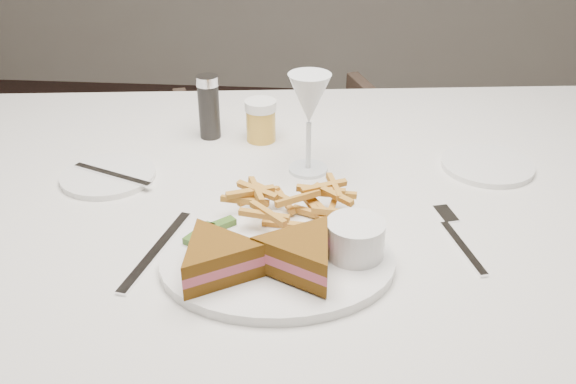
# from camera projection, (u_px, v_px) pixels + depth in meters

# --- Properties ---
(table) EXTENTS (1.66, 1.21, 0.75)m
(table) POSITION_uv_depth(u_px,v_px,m) (290.00, 375.00, 1.21)
(table) COLOR silver
(table) RESTS_ON ground
(chair_far) EXTENTS (0.79, 0.76, 0.64)m
(chair_far) POSITION_uv_depth(u_px,v_px,m) (293.00, 188.00, 1.95)
(chair_far) COLOR #4E3B30
(chair_far) RESTS_ON ground
(table_setting) EXTENTS (0.81, 0.58, 0.18)m
(table_setting) POSITION_uv_depth(u_px,v_px,m) (283.00, 204.00, 0.95)
(table_setting) COLOR white
(table_setting) RESTS_ON table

